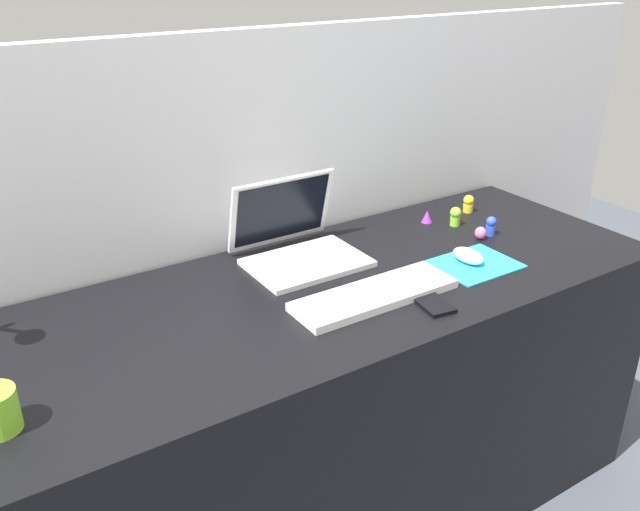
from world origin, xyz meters
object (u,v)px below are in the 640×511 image
Objects in this scene: mouse at (468,256)px; laptop at (295,239)px; toy_figurine_purple at (427,216)px; toy_figurine_yellow at (468,203)px; toy_figurine_lime at (455,216)px; cell_phone at (430,302)px; keyboard at (375,295)px; toy_figurine_pink at (481,233)px; toy_figurine_blue at (491,226)px.

laptop is at bearing 142.69° from mouse.
laptop is 0.46m from toy_figurine_purple.
toy_figurine_lime is at bearing -151.66° from toy_figurine_yellow.
cell_phone is 0.50m from toy_figurine_lime.
toy_figurine_pink is at bearing 14.42° from keyboard.
toy_figurine_yellow is 0.13m from toy_figurine_lime.
mouse is 2.61× the size of toy_figurine_pink.
toy_figurine_lime is at bearing 48.58° from cell_phone.
toy_figurine_yellow reaches higher than cell_phone.
toy_figurine_blue is at bearing 28.51° from mouse.
keyboard is at bearing 145.08° from cell_phone.
mouse is at bearing -151.49° from toy_figurine_blue.
keyboard is at bearing -144.72° from toy_figurine_purple.
mouse reaches higher than toy_figurine_purple.
cell_phone is at bearing -152.78° from toy_figurine_blue.
laptop is 8.16× the size of toy_figurine_pink.
toy_figurine_purple is at bearing 178.52° from toy_figurine_yellow.
toy_figurine_blue is at bearing 8.09° from toy_figurine_pink.
toy_figurine_yellow and toy_figurine_blue have the same top height.
toy_figurine_pink is at bearing -125.06° from toy_figurine_yellow.
laptop is 0.73× the size of keyboard.
laptop is at bearing 117.21° from cell_phone.
toy_figurine_blue is at bearing -17.42° from laptop.
toy_figurine_pink is at bearing -171.91° from toy_figurine_blue.
laptop is 5.48× the size of toy_figurine_yellow.
laptop is 0.41m from cell_phone.
toy_figurine_lime is (0.51, -0.06, -0.02)m from laptop.
cell_phone is 0.47m from toy_figurine_blue.
toy_figurine_yellow is at bearing 54.94° from toy_figurine_pink.
toy_figurine_purple is at bearing 58.05° from cell_phone.
toy_figurine_blue is 0.11m from toy_figurine_lime.
toy_figurine_blue is (0.09, -0.17, 0.01)m from toy_figurine_purple.
toy_figurine_pink is (0.50, -0.18, -0.04)m from laptop.
laptop is 2.34× the size of cell_phone.
cell_phone is 2.30× the size of toy_figurine_blue.
keyboard is 0.52m from toy_figurine_purple.
toy_figurine_yellow is 0.96× the size of toy_figurine_lime.
toy_figurine_pink is at bearing 33.99° from mouse.
toy_figurine_lime is at bearing 54.01° from mouse.
mouse is (0.32, 0.02, 0.01)m from keyboard.
keyboard is at bearing -175.81° from mouse.
toy_figurine_blue is at bearing 13.86° from keyboard.
keyboard reaches higher than cell_phone.
cell_phone is (-0.23, -0.11, -0.02)m from mouse.
toy_figurine_purple is 0.19m from toy_figurine_blue.
toy_figurine_purple is 0.99× the size of toy_figurine_pink.
toy_figurine_yellow reaches higher than mouse.
toy_figurine_purple reaches higher than cell_phone.
laptop is 8.26× the size of toy_figurine_purple.
keyboard is 4.27× the size of mouse.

